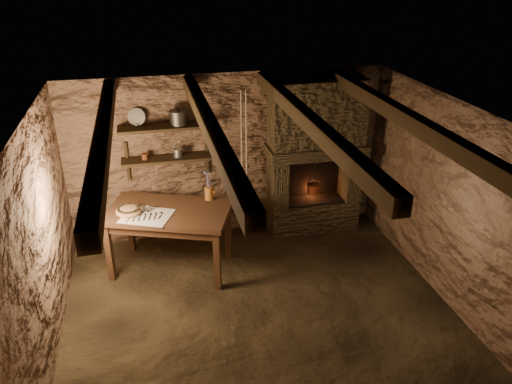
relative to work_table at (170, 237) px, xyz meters
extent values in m
plane|color=black|center=(0.93, -1.13, -0.48)|extent=(4.50, 4.50, 0.00)
cube|color=brown|center=(0.93, 0.87, 0.72)|extent=(4.50, 0.04, 2.40)
cube|color=brown|center=(0.93, -3.13, 0.72)|extent=(4.50, 0.04, 2.40)
cube|color=brown|center=(-1.32, -1.13, 0.72)|extent=(0.04, 4.00, 2.40)
cube|color=brown|center=(3.18, -1.13, 0.72)|extent=(0.04, 4.00, 2.40)
cube|color=black|center=(0.93, -1.13, 1.92)|extent=(4.50, 4.00, 0.04)
cube|color=black|center=(-0.57, -1.13, 1.83)|extent=(0.14, 3.95, 0.16)
cube|color=black|center=(0.43, -1.13, 1.83)|extent=(0.14, 3.95, 0.16)
cube|color=black|center=(1.43, -1.13, 1.83)|extent=(0.14, 3.95, 0.16)
cube|color=black|center=(2.43, -1.13, 1.83)|extent=(0.14, 3.95, 0.16)
cube|color=black|center=(0.08, 0.71, 0.82)|extent=(1.25, 0.30, 0.04)
cube|color=black|center=(0.08, 0.71, 1.27)|extent=(1.25, 0.30, 0.04)
cube|color=#322819|center=(2.18, 0.64, -0.25)|extent=(1.35, 0.45, 0.45)
cube|color=#322819|center=(1.62, 0.64, 0.35)|extent=(0.23, 0.45, 0.75)
cube|color=#322819|center=(2.74, 0.64, 0.35)|extent=(0.23, 0.45, 0.75)
cube|color=#322819|center=(2.18, 0.61, 0.80)|extent=(1.43, 0.51, 0.16)
cube|color=#322819|center=(2.18, 0.64, 1.35)|extent=(1.35, 0.45, 0.94)
cube|color=black|center=(2.18, 0.83, 0.35)|extent=(0.90, 0.06, 0.75)
cube|color=#382113|center=(0.00, 0.00, 0.38)|extent=(1.76, 1.37, 0.07)
cube|color=#382113|center=(0.00, 0.00, 0.28)|extent=(1.59, 1.20, 0.11)
cube|color=silver|center=(-0.27, -0.12, 0.41)|extent=(0.73, 0.68, 0.01)
cylinder|color=#A05F1F|center=(0.56, 0.19, 0.50)|extent=(0.12, 0.12, 0.18)
torus|color=#A05F1F|center=(0.62, 0.19, 0.52)|extent=(0.02, 0.10, 0.10)
ellipsoid|color=#A36E46|center=(-0.48, 0.00, 0.45)|extent=(0.40, 0.40, 0.11)
cylinder|color=#2C2927|center=(0.26, 0.71, 1.38)|extent=(0.28, 0.28, 0.18)
cylinder|color=#999994|center=(-0.28, 0.81, 1.41)|extent=(0.25, 0.16, 0.23)
cylinder|color=#5B2512|center=(-0.23, 0.71, 0.88)|extent=(0.10, 0.10, 0.08)
cylinder|color=maroon|center=(2.16, 0.59, 0.21)|extent=(0.22, 0.22, 0.13)
torus|color=#2C2927|center=(2.16, 0.59, 0.29)|extent=(0.21, 0.01, 0.21)
cylinder|color=#2C2927|center=(2.16, 0.59, 0.46)|extent=(0.01, 0.01, 0.44)
camera|label=1|loc=(-0.18, -5.74, 3.35)|focal=35.00mm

